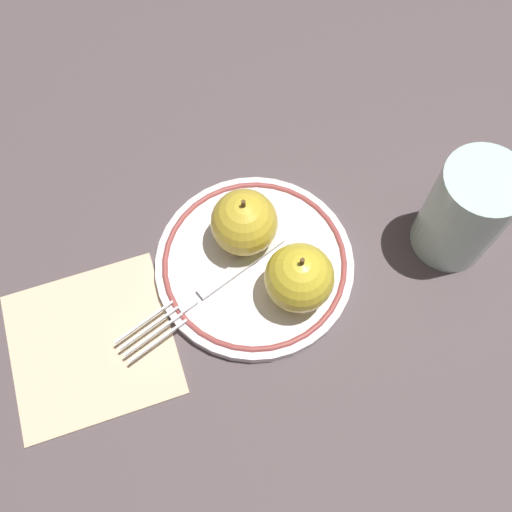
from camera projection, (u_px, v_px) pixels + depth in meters
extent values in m
plane|color=#55474A|center=(242.00, 271.00, 0.59)|extent=(2.00, 2.00, 0.00)
cylinder|color=white|center=(256.00, 268.00, 0.59)|extent=(0.20, 0.20, 0.01)
torus|color=#9A4340|center=(256.00, 265.00, 0.58)|extent=(0.19, 0.19, 0.01)
sphere|color=gold|center=(244.00, 223.00, 0.56)|extent=(0.07, 0.07, 0.07)
cylinder|color=brown|center=(243.00, 204.00, 0.53)|extent=(0.00, 0.00, 0.01)
sphere|color=gold|center=(299.00, 278.00, 0.54)|extent=(0.07, 0.07, 0.07)
cylinder|color=brown|center=(302.00, 262.00, 0.50)|extent=(0.00, 0.00, 0.01)
cube|color=silver|center=(238.00, 268.00, 0.58)|extent=(0.04, 0.10, 0.00)
cube|color=silver|center=(188.00, 305.00, 0.56)|extent=(0.01, 0.02, 0.00)
cube|color=silver|center=(144.00, 322.00, 0.55)|extent=(0.02, 0.07, 0.00)
cube|color=silver|center=(149.00, 328.00, 0.55)|extent=(0.02, 0.07, 0.00)
cube|color=silver|center=(154.00, 334.00, 0.55)|extent=(0.02, 0.07, 0.00)
cube|color=silver|center=(158.00, 341.00, 0.54)|extent=(0.02, 0.07, 0.00)
cylinder|color=silver|center=(465.00, 212.00, 0.55)|extent=(0.08, 0.08, 0.12)
cube|color=beige|center=(91.00, 343.00, 0.56)|extent=(0.16, 0.16, 0.01)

